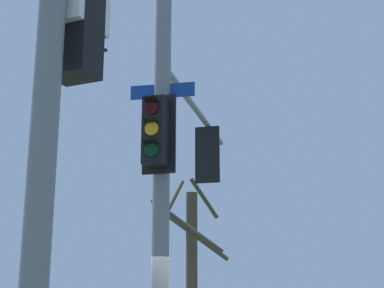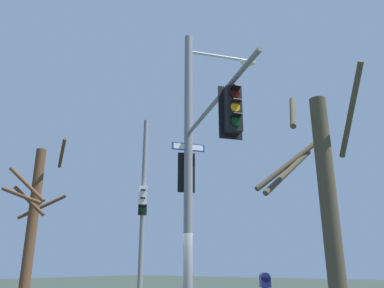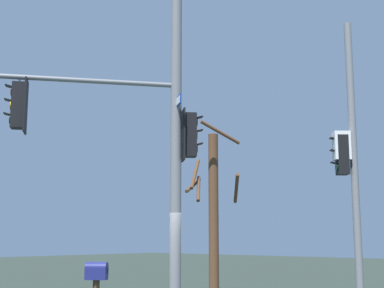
# 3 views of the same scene
# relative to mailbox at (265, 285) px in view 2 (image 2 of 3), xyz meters

# --- Properties ---
(main_signal_pole_assembly) EXTENTS (5.44, 4.84, 9.34)m
(main_signal_pole_assembly) POSITION_rel_mailbox_xyz_m (-0.33, 1.88, 3.87)
(main_signal_pole_assembly) COLOR slate
(main_signal_pole_assembly) RESTS_ON ground
(secondary_pole_assembly) EXTENTS (0.65, 0.61, 7.99)m
(secondary_pole_assembly) POSITION_rel_mailbox_xyz_m (2.50, 6.76, 3.01)
(secondary_pole_assembly) COLOR slate
(secondary_pole_assembly) RESTS_ON ground
(mailbox) EXTENTS (0.50, 0.44, 1.41)m
(mailbox) POSITION_rel_mailbox_xyz_m (0.00, 0.00, 0.00)
(mailbox) COLOR #4C3823
(mailbox) RESTS_ON ground
(bare_tree_behind_pole) EXTENTS (2.14, 2.11, 5.68)m
(bare_tree_behind_pole) POSITION_rel_mailbox_xyz_m (-2.44, 6.90, 1.77)
(bare_tree_behind_pole) COLOR brown
(bare_tree_behind_pole) RESTS_ON ground
(bare_tree_across_street) EXTENTS (1.88, 2.17, 5.00)m
(bare_tree_across_street) POSITION_rel_mailbox_xyz_m (-2.82, -2.59, 1.40)
(bare_tree_across_street) COLOR #47402F
(bare_tree_across_street) RESTS_ON ground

